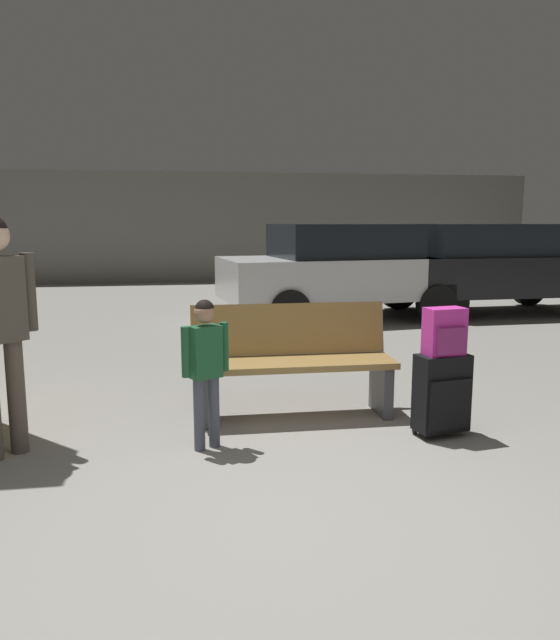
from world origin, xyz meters
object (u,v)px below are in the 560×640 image
object	(u,v)px
child	(205,358)
parked_car_near	(349,269)
suitcase	(442,393)
bench	(292,361)
backpack_bright	(445,332)
parked_car_side	(486,266)

from	to	relation	value
child	parked_car_near	size ratio (longest dim) A/B	0.24
suitcase	parked_car_near	distance (m)	5.40
bench	suitcase	xyz separation A→B (m)	(0.98, -0.66, -0.12)
bench	child	distance (m)	0.97
backpack_bright	parked_car_near	distance (m)	5.37
bench	backpack_bright	distance (m)	1.23
parked_car_side	parked_car_near	size ratio (longest dim) A/B	0.97
bench	parked_car_side	world-z (taller)	parked_car_side
backpack_bright	parked_car_side	xyz separation A→B (m)	(3.25, 5.48, 0.03)
suitcase	parked_car_side	size ratio (longest dim) A/B	0.15
bench	parked_car_near	world-z (taller)	parked_car_near
suitcase	bench	bearing A→B (deg)	146.00
backpack_bright	parked_car_near	xyz separation A→B (m)	(0.81, 5.31, 0.03)
suitcase	parked_car_side	bearing A→B (deg)	59.29
backpack_bright	parked_car_side	world-z (taller)	parked_car_side
bench	backpack_bright	xyz separation A→B (m)	(0.98, -0.66, 0.33)
suitcase	backpack_bright	distance (m)	0.45
bench	child	bearing A→B (deg)	-138.63
parked_car_near	bench	bearing A→B (deg)	-111.08
suitcase	child	distance (m)	1.73
parked_car_side	child	bearing A→B (deg)	-132.28
child	parked_car_side	xyz separation A→B (m)	(4.95, 5.44, 0.17)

